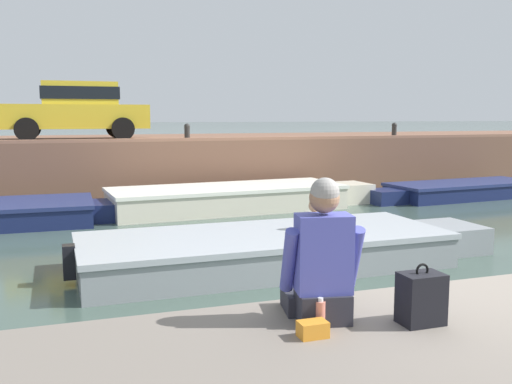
# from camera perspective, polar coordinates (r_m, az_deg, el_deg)

# --- Properties ---
(ground_plane) EXTENTS (400.00, 400.00, 0.00)m
(ground_plane) POSITION_cam_1_polar(r_m,az_deg,el_deg) (9.88, 0.77, -5.31)
(ground_plane) COLOR #42564C
(far_quay_wall) EXTENTS (60.00, 6.00, 1.57)m
(far_quay_wall) POSITION_cam_1_polar(r_m,az_deg,el_deg) (17.68, -8.25, 2.91)
(far_quay_wall) COLOR brown
(far_quay_wall) RESTS_ON ground
(far_wall_coping) EXTENTS (60.00, 0.24, 0.08)m
(far_wall_coping) POSITION_cam_1_polar(r_m,az_deg,el_deg) (14.81, -6.24, 5.26)
(far_wall_coping) COLOR #9F6C52
(far_wall_coping) RESTS_ON far_quay_wall
(boat_moored_central_cream) EXTENTS (6.63, 2.30, 0.57)m
(boat_moored_central_cream) POSITION_cam_1_polar(r_m,az_deg,el_deg) (13.52, -1.76, -0.58)
(boat_moored_central_cream) COLOR silver
(boat_moored_central_cream) RESTS_ON ground
(boat_moored_east_navy) EXTENTS (5.21, 1.87, 0.44)m
(boat_moored_east_navy) POSITION_cam_1_polar(r_m,az_deg,el_deg) (16.32, 19.52, 0.15)
(boat_moored_east_navy) COLOR navy
(boat_moored_east_navy) RESTS_ON ground
(motorboat_passing) EXTENTS (6.53, 2.10, 0.99)m
(motorboat_passing) POSITION_cam_1_polar(r_m,az_deg,el_deg) (8.51, 2.59, -5.67)
(motorboat_passing) COLOR #93999E
(motorboat_passing) RESTS_ON ground
(car_left_inner_yellow) EXTENTS (3.85, 2.02, 1.54)m
(car_left_inner_yellow) POSITION_cam_1_polar(r_m,az_deg,el_deg) (16.47, -17.52, 7.99)
(car_left_inner_yellow) COLOR yellow
(car_left_inner_yellow) RESTS_ON far_quay_wall
(mooring_bollard_mid) EXTENTS (0.15, 0.15, 0.45)m
(mooring_bollard_mid) POSITION_cam_1_polar(r_m,az_deg,el_deg) (14.90, -6.91, 6.03)
(mooring_bollard_mid) COLOR #2D2B28
(mooring_bollard_mid) RESTS_ON far_quay_wall
(mooring_bollard_east) EXTENTS (0.15, 0.15, 0.45)m
(mooring_bollard_east) POSITION_cam_1_polar(r_m,az_deg,el_deg) (17.27, 13.66, 6.08)
(mooring_bollard_east) COLOR #2D2B28
(mooring_bollard_east) RESTS_ON far_quay_wall
(person_seated_left) EXTENTS (0.58, 0.59, 0.96)m
(person_seated_left) POSITION_cam_1_polar(r_m,az_deg,el_deg) (3.86, 6.57, -7.26)
(person_seated_left) COLOR #282833
(person_seated_left) RESTS_ON near_quay
(bottle_drink) EXTENTS (0.06, 0.06, 0.20)m
(bottle_drink) POSITION_cam_1_polar(r_m,az_deg,el_deg) (3.77, 6.45, -12.06)
(bottle_drink) COLOR #E07F6B
(bottle_drink) RESTS_ON near_quay
(backpack_on_ledge) EXTENTS (0.28, 0.24, 0.41)m
(backpack_on_ledge) POSITION_cam_1_polar(r_m,az_deg,el_deg) (3.96, 16.08, -10.21)
(backpack_on_ledge) COLOR black
(backpack_on_ledge) RESTS_ON near_quay
(snack_bag) EXTENTS (0.18, 0.12, 0.10)m
(snack_bag) POSITION_cam_1_polar(r_m,az_deg,el_deg) (3.64, 5.70, -13.50)
(snack_bag) COLOR orange
(snack_bag) RESTS_ON near_quay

